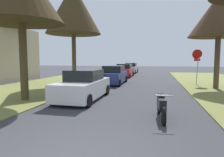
# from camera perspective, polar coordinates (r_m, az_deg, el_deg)

# --- Properties ---
(stop_sign_far) EXTENTS (0.82, 0.72, 2.91)m
(stop_sign_far) POSITION_cam_1_polar(r_m,az_deg,el_deg) (17.90, 23.07, 5.09)
(stop_sign_far) COLOR #9EA0A5
(stop_sign_far) RESTS_ON grass_verge_right
(street_tree_right_mid_b) EXTENTS (4.11, 4.11, 6.70)m
(street_tree_right_mid_b) POSITION_cam_1_polar(r_m,az_deg,el_deg) (16.36, 28.24, 15.64)
(street_tree_right_mid_b) COLOR brown
(street_tree_right_mid_b) RESTS_ON grass_verge_right
(street_tree_left_mid_b) EXTENTS (4.33, 4.33, 7.95)m
(street_tree_left_mid_b) POSITION_cam_1_polar(r_m,az_deg,el_deg) (16.84, -10.99, 18.78)
(street_tree_left_mid_b) COLOR #4D4126
(street_tree_left_mid_b) RESTS_ON grass_verge_left
(parked_sedan_white) EXTENTS (1.96, 4.41, 1.57)m
(parked_sedan_white) POSITION_cam_1_polar(r_m,az_deg,el_deg) (10.81, -8.10, -2.06)
(parked_sedan_white) COLOR white
(parked_sedan_white) RESTS_ON ground
(parked_sedan_navy) EXTENTS (1.96, 4.41, 1.57)m
(parked_sedan_navy) POSITION_cam_1_polar(r_m,az_deg,el_deg) (17.52, 0.36, 0.86)
(parked_sedan_navy) COLOR navy
(parked_sedan_navy) RESTS_ON ground
(parked_sedan_red) EXTENTS (1.96, 4.41, 1.57)m
(parked_sedan_red) POSITION_cam_1_polar(r_m,az_deg,el_deg) (24.55, 3.51, 2.17)
(parked_sedan_red) COLOR red
(parked_sedan_red) RESTS_ON ground
(parked_sedan_silver) EXTENTS (1.96, 4.41, 1.57)m
(parked_sedan_silver) POSITION_cam_1_polar(r_m,az_deg,el_deg) (31.45, 5.38, 2.88)
(parked_sedan_silver) COLOR #BCBCC1
(parked_sedan_silver) RESTS_ON ground
(parked_motorcycle) EXTENTS (0.60, 2.05, 0.97)m
(parked_motorcycle) POSITION_cam_1_polar(r_m,az_deg,el_deg) (7.48, 13.85, -7.40)
(parked_motorcycle) COLOR black
(parked_motorcycle) RESTS_ON ground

